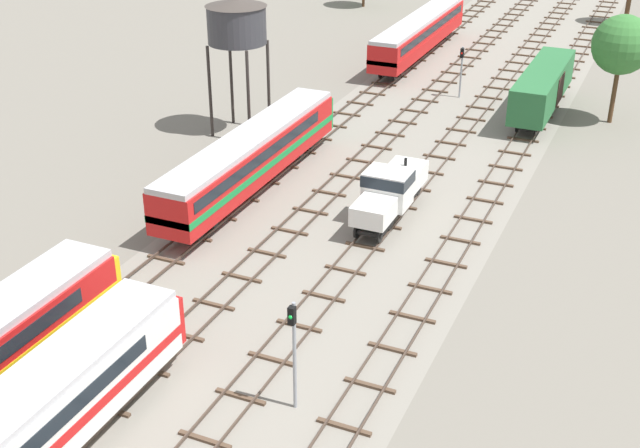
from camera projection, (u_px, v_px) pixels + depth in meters
ground_plane at (422, 137)px, 64.42m from camera, size 480.00×480.00×0.00m
ballast_bed at (422, 137)px, 64.42m from camera, size 18.57×176.00×0.01m
track_far_left at (340, 119)px, 67.80m from camera, size 2.40×126.00×0.29m
track_left at (396, 127)px, 66.05m from camera, size 2.40×126.00×0.29m
track_centre_left at (456, 136)px, 64.30m from camera, size 2.40×126.00×0.29m
track_centre at (519, 145)px, 62.55m from camera, size 2.40×126.00×0.29m
shunter_loco_centre_left_mid at (390, 190)px, 50.87m from camera, size 2.74×8.46×3.10m
diesel_railcar_far_left_midfar at (251, 155)px, 54.36m from camera, size 2.96×20.50×3.80m
freight_boxcar_centre_far at (543, 86)px, 68.09m from camera, size 2.87×14.00×3.60m
passenger_coach_far_left_farther at (420, 32)px, 83.58m from camera, size 2.96×22.00×3.80m
water_tower at (237, 23)px, 61.62m from camera, size 4.61×4.61×10.31m
signal_post_nearest at (294, 343)px, 34.12m from camera, size 0.28×0.47×5.25m
signal_post_near at (461, 65)px, 71.84m from camera, size 0.28×0.47×4.50m
lineside_tree_0 at (622, 45)px, 64.66m from camera, size 4.64×4.64×8.66m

